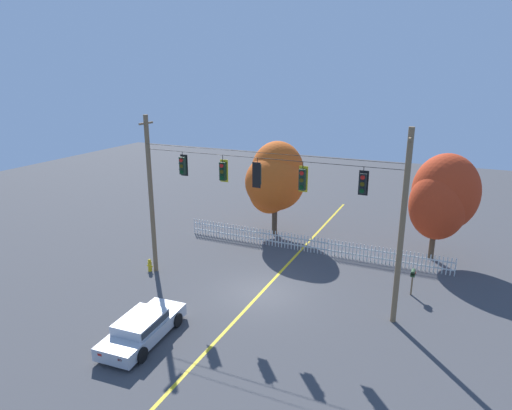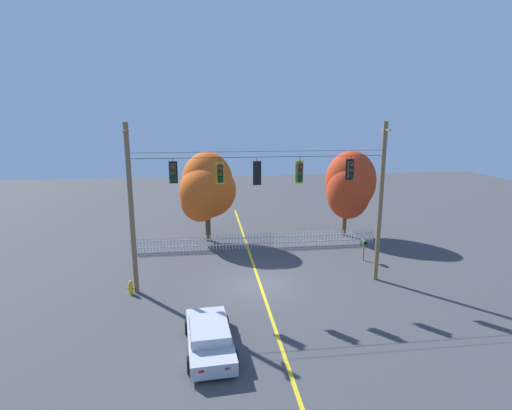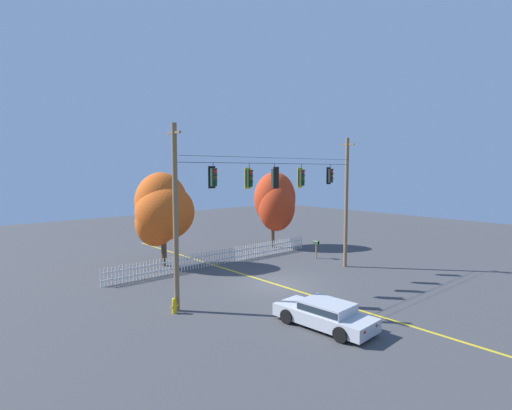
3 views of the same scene
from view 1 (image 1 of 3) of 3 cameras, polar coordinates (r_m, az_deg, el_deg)
name	(u,v)px [view 1 (image 1 of 3)]	position (r m, az deg, el deg)	size (l,w,h in m)	color
ground	(261,293)	(23.79, 0.65, -11.18)	(80.00, 80.00, 0.00)	#424244
lane_centerline_stripe	(261,293)	(23.79, 0.65, -11.17)	(0.16, 36.00, 0.01)	gold
signal_support_span	(261,209)	(22.03, 0.69, -0.57)	(13.64, 1.10, 8.96)	brown
traffic_signal_westbound_side	(183,166)	(23.70, -9.33, 5.01)	(0.43, 0.38, 1.30)	black
traffic_signal_northbound_primary	(223,171)	(22.51, -4.24, 4.34)	(0.43, 0.38, 1.40)	black
traffic_signal_eastbound_side	(257,175)	(21.66, 0.19, 3.92)	(0.43, 0.38, 1.45)	black
traffic_signal_northbound_secondary	(303,179)	(20.87, 5.97, 3.27)	(0.43, 0.38, 1.46)	black
traffic_signal_southbound_primary	(363,183)	(20.17, 13.51, 2.70)	(0.43, 0.38, 1.31)	black
white_picket_fence	(309,244)	(28.83, 6.85, -4.98)	(17.26, 0.06, 1.08)	silver
autumn_maple_near_fence	(275,180)	(30.96, 2.42, 3.26)	(4.11, 4.30, 6.61)	#473828
autumn_maple_mid	(442,198)	(28.62, 22.74, 0.88)	(3.93, 3.79, 6.59)	brown
parked_car	(142,327)	(20.38, -14.33, -14.90)	(2.12, 4.58, 1.15)	#B7BABF
fire_hydrant	(150,265)	(26.76, -13.43, -7.49)	(0.38, 0.22, 0.76)	gold
roadside_mailbox	(413,275)	(24.47, 19.43, -8.40)	(0.25, 0.44, 1.40)	brown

